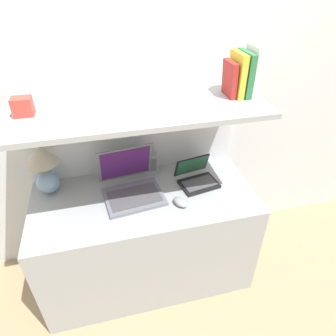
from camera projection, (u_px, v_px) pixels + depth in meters
The scene contains 15 objects.
ground_plane at pixel (157, 309), 1.96m from camera, with size 12.00×12.00×0.00m, color #9E8460.
wall_back at pixel (130, 97), 1.82m from camera, with size 6.00×0.05×2.40m.
desk at pixel (147, 237), 2.01m from camera, with size 1.34×0.62×0.71m.
back_riser at pixel (137, 177), 2.12m from camera, with size 1.34×0.04×1.25m.
shelf at pixel (137, 107), 1.55m from camera, with size 1.34×0.56×0.03m.
table_lamp at pixel (44, 166), 1.74m from camera, with size 0.19×0.19×0.33m.
laptop_large at pixel (131, 185), 1.80m from camera, with size 0.38×0.38×0.27m.
laptop_small at pixel (197, 178), 1.90m from camera, with size 0.26×0.25×0.16m.
computer_mouse at pixel (181, 202), 1.73m from camera, with size 0.10×0.12×0.04m.
router_box at pixel (150, 163), 1.98m from camera, with size 0.09×0.06×0.14m.
book_white at pixel (252, 71), 1.59m from camera, with size 0.03×0.14×0.26m.
book_green at pixel (244, 74), 1.59m from camera, with size 0.03×0.17×0.23m.
book_yellow at pixel (237, 74), 1.58m from camera, with size 0.03×0.16×0.23m.
book_red at pixel (230, 79), 1.58m from camera, with size 0.04×0.14×0.19m.
shelf_gadget at pixel (23, 107), 1.41m from camera, with size 0.09×0.07×0.09m.
Camera 1 is at (-0.19, -1.06, 1.89)m, focal length 32.00 mm.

